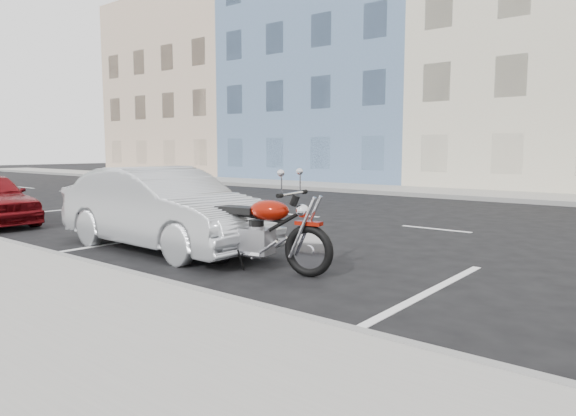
# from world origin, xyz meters

# --- Properties ---
(ground) EXTENTS (120.00, 120.00, 0.00)m
(ground) POSITION_xyz_m (0.00, 0.00, 0.00)
(ground) COLOR black
(ground) RESTS_ON ground
(sidewalk_far) EXTENTS (80.00, 3.40, 0.15)m
(sidewalk_far) POSITION_xyz_m (-5.00, 8.70, 0.07)
(sidewalk_far) COLOR gray
(sidewalk_far) RESTS_ON ground
(curb_near) EXTENTS (80.00, 0.12, 0.16)m
(curb_near) POSITION_xyz_m (-5.00, -7.00, 0.08)
(curb_near) COLOR gray
(curb_near) RESTS_ON ground
(curb_far) EXTENTS (80.00, 0.12, 0.16)m
(curb_far) POSITION_xyz_m (-5.00, 7.00, 0.08)
(curb_far) COLOR gray
(curb_far) RESTS_ON ground
(bldg_far_west) EXTENTS (12.00, 12.00, 12.00)m
(bldg_far_west) POSITION_xyz_m (-26.00, 16.30, 6.00)
(bldg_far_west) COLOR #C2A78B
(bldg_far_west) RESTS_ON ground
(bldg_blue) EXTENTS (12.00, 12.00, 13.00)m
(bldg_blue) POSITION_xyz_m (-14.00, 16.30, 6.50)
(bldg_blue) COLOR slate
(bldg_blue) RESTS_ON ground
(motorcycle) EXTENTS (2.32, 0.85, 1.17)m
(motorcycle) POSITION_xyz_m (-1.60, -5.25, 0.53)
(motorcycle) COLOR black
(motorcycle) RESTS_ON ground
(sedan_silver) EXTENTS (4.44, 1.61, 1.46)m
(sedan_silver) POSITION_xyz_m (-4.81, -5.27, 0.73)
(sedan_silver) COLOR #AEB1B6
(sedan_silver) RESTS_ON ground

